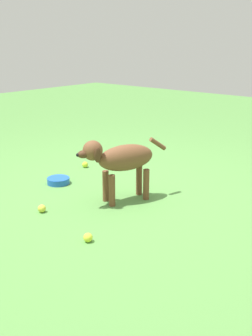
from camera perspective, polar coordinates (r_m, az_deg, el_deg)
The scene contains 6 objects.
ground at distance 3.78m, azimuth -2.49°, elevation -3.49°, with size 14.00×14.00×0.00m, color #548C42.
dog at distance 3.46m, azimuth -0.73°, elevation 1.21°, with size 0.80×0.41×0.58m.
tennis_ball_0 at distance 4.52m, azimuth -5.78°, elevation 0.48°, with size 0.07×0.07×0.07m, color #C1D832.
tennis_ball_1 at distance 2.90m, azimuth -5.37°, elevation -9.70°, with size 0.07×0.07×0.07m, color #D5E23A.
tennis_ball_2 at distance 3.42m, azimuth -11.75°, elevation -5.60°, with size 0.07×0.07×0.07m, color #CFD441.
water_bowl at distance 4.05m, azimuth -9.49°, elevation -1.77°, with size 0.22×0.22×0.06m, color blue.
Camera 1 is at (-2.58, -2.40, 1.37)m, focal length 43.35 mm.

